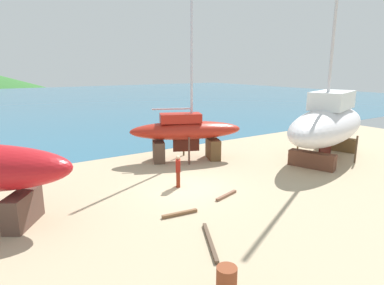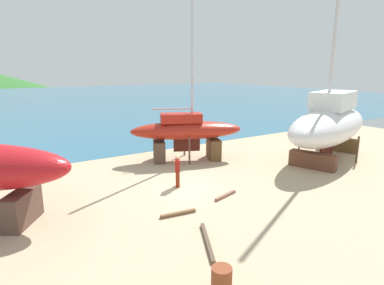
{
  "view_description": "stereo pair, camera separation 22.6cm",
  "coord_description": "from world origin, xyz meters",
  "px_view_note": "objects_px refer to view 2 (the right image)",
  "views": [
    {
      "loc": [
        -8.24,
        -13.36,
        5.95
      ],
      "look_at": [
        1.47,
        1.67,
        1.84
      ],
      "focal_mm": 30.4,
      "sensor_mm": 36.0,
      "label": 1
    },
    {
      "loc": [
        -8.05,
        -13.48,
        5.95
      ],
      "look_at": [
        1.47,
        1.67,
        1.84
      ],
      "focal_mm": 30.4,
      "sensor_mm": 36.0,
      "label": 2
    }
  ],
  "objects_px": {
    "sailboat_mid_port": "(186,131)",
    "sailboat_small_center": "(329,124)",
    "worker": "(178,171)",
    "barrel_rust_mid": "(221,284)"
  },
  "relations": [
    {
      "from": "sailboat_mid_port",
      "to": "barrel_rust_mid",
      "type": "bearing_deg",
      "value": -94.61
    },
    {
      "from": "sailboat_mid_port",
      "to": "worker",
      "type": "height_order",
      "value": "sailboat_mid_port"
    },
    {
      "from": "sailboat_small_center",
      "to": "worker",
      "type": "xyz_separation_m",
      "value": [
        -11.15,
        0.66,
        -1.5
      ]
    },
    {
      "from": "worker",
      "to": "barrel_rust_mid",
      "type": "height_order",
      "value": "worker"
    },
    {
      "from": "sailboat_mid_port",
      "to": "barrel_rust_mid",
      "type": "xyz_separation_m",
      "value": [
        -6.16,
        -11.95,
        -1.45
      ]
    },
    {
      "from": "sailboat_small_center",
      "to": "barrel_rust_mid",
      "type": "relative_size",
      "value": 17.35
    },
    {
      "from": "sailboat_mid_port",
      "to": "sailboat_small_center",
      "type": "xyz_separation_m",
      "value": [
        8.18,
        -4.72,
        0.43
      ]
    },
    {
      "from": "sailboat_small_center",
      "to": "barrel_rust_mid",
      "type": "bearing_deg",
      "value": 7.47
    },
    {
      "from": "sailboat_small_center",
      "to": "worker",
      "type": "relative_size",
      "value": 9.85
    },
    {
      "from": "sailboat_mid_port",
      "to": "sailboat_small_center",
      "type": "height_order",
      "value": "sailboat_small_center"
    }
  ]
}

